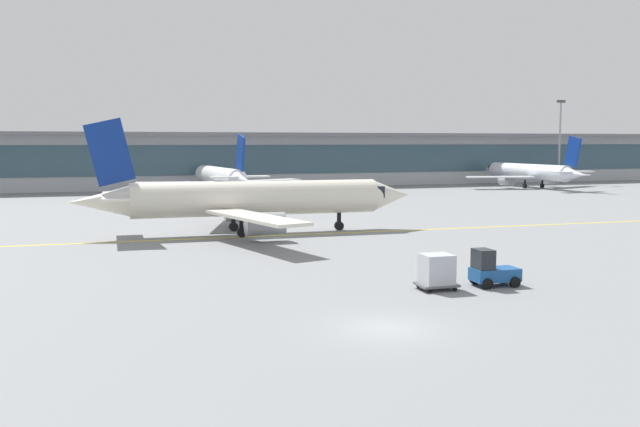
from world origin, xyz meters
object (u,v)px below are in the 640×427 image
taxiing_regional_jet (253,199)px  gate_airplane_1 (220,177)px  gate_airplane_2 (529,172)px  cargo_dolly_lead (437,270)px  baggage_tug (491,270)px  apron_light_mast_1 (560,138)px

taxiing_regional_jet → gate_airplane_1: bearing=85.0°
gate_airplane_2 → cargo_dolly_lead: 89.54m
gate_airplane_1 → baggage_tug: bearing=177.0°
gate_airplane_1 → cargo_dolly_lead: (-0.60, -70.79, -1.68)m
apron_light_mast_1 → gate_airplane_2: bearing=-145.7°
gate_airplane_1 → taxiing_regional_jet: taxiing_regional_jet is taller
gate_airplane_2 → cargo_dolly_lead: (-55.08, -70.57, -1.66)m
taxiing_regional_jet → apron_light_mast_1: size_ratio=1.88×
gate_airplane_1 → taxiing_regional_jet: 45.22m
baggage_tug → cargo_dolly_lead: bearing=180.0°
gate_airplane_1 → cargo_dolly_lead: bearing=174.3°
cargo_dolly_lead → apron_light_mast_1: size_ratio=0.14×
gate_airplane_1 → taxiing_regional_jet: bearing=168.5°
apron_light_mast_1 → baggage_tug: bearing=-129.1°
apron_light_mast_1 → cargo_dolly_lead: bearing=-130.5°
gate_airplane_1 → baggage_tug: size_ratio=10.42×
gate_airplane_2 → taxiing_regional_jet: 74.41m
gate_airplane_1 → baggage_tug: 70.98m
gate_airplane_2 → gate_airplane_1: bearing=87.0°
apron_light_mast_1 → gate_airplane_1: bearing=-172.9°
cargo_dolly_lead → taxiing_regional_jet: bearing=101.6°
gate_airplane_1 → gate_airplane_2: 54.49m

